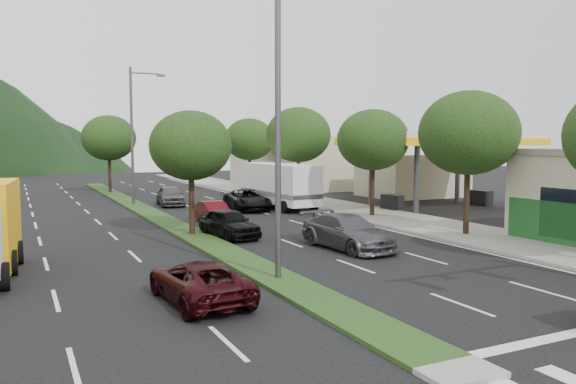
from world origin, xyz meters
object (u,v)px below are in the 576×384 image
tree_r_e (249,139)px  motorhome (279,184)px  car_queue_b (347,232)px  tree_r_d (298,135)px  tree_med_far (109,138)px  streetlight_mid (135,129)px  car_queue_c (214,212)px  streetlight_near (284,111)px  car_queue_d (247,200)px  car_queue_a (229,223)px  car_queue_e (170,196)px  suv_maroon (199,281)px  tree_med_near (191,146)px  tree_r_c (373,140)px  tree_r_b (468,133)px

tree_r_e → motorhome: bearing=-103.1°
tree_r_e → car_queue_b: size_ratio=1.32×
tree_r_d → tree_med_far: size_ratio=1.03×
streetlight_mid → car_queue_c: 12.42m
streetlight_near → motorhome: streetlight_near is taller
tree_r_e → tree_med_far: bearing=161.6°
tree_r_d → car_queue_d: tree_r_d is taller
tree_r_e → streetlight_near: 34.11m
streetlight_mid → car_queue_b: bearing=-77.0°
tree_r_d → streetlight_near: 24.97m
car_queue_a → motorhome: size_ratio=0.50×
car_queue_a → car_queue_e: (0.94, 15.00, 0.03)m
car_queue_e → suv_maroon: bearing=-96.1°
tree_r_d → tree_med_near: bearing=-135.0°
car_queue_a → motorhome: motorhome is taller
tree_r_e → car_queue_a: 25.77m
car_queue_c → tree_med_near: bearing=-123.2°
tree_r_c → motorhome: 8.35m
tree_r_b → tree_med_far: tree_r_b is taller
tree_r_c → car_queue_b: bearing=-130.2°
tree_r_d → motorhome: bearing=-136.5°
tree_r_d → tree_med_far: bearing=130.6°
car_queue_a → car_queue_d: bearing=56.0°
tree_r_c → tree_r_d: 10.01m
tree_r_e → car_queue_e: tree_r_e is taller
car_queue_c → suv_maroon: bearing=-111.0°
tree_r_d → motorhome: tree_r_d is taller
tree_r_d → tree_med_near: 16.99m
tree_r_c → suv_maroon: tree_r_c is taller
tree_r_d → streetlight_mid: 12.18m
tree_r_b → tree_med_far: bearing=110.6°
tree_r_b → car_queue_d: tree_r_b is taller
car_queue_a → car_queue_b: (3.60, -5.00, 0.04)m
streetlight_mid → car_queue_a: 16.93m
tree_med_far → car_queue_b: size_ratio=1.36×
tree_r_e → car_queue_e: bearing=-139.5°
tree_r_e → car_queue_c: (-9.57, -18.16, -4.28)m
suv_maroon → motorhome: (12.08, 20.38, 1.05)m
tree_r_c → streetlight_near: 16.85m
car_queue_c → car_queue_e: size_ratio=0.87×
tree_med_far → tree_r_c: bearing=-63.4°
tree_med_far → suv_maroon: tree_med_far is taller
tree_med_near → streetlight_mid: bearing=89.2°
tree_med_near → streetlight_mid: size_ratio=0.60×
tree_med_far → tree_r_e: bearing=-18.4°
car_queue_b → car_queue_d: bearing=79.9°
streetlight_mid → car_queue_a: size_ratio=2.43×
tree_r_d → tree_r_c: bearing=-90.0°
tree_med_near → car_queue_e: (2.44, 13.84, -3.70)m
tree_med_near → tree_r_d: bearing=45.0°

